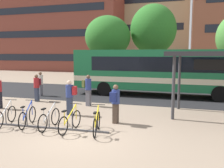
{
  "coord_description": "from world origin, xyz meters",
  "views": [
    {
      "loc": [
        3.54,
        -7.56,
        2.97
      ],
      "look_at": [
        -0.21,
        4.57,
        1.36
      ],
      "focal_mm": 39.08,
      "sensor_mm": 36.0,
      "label": 1
    }
  ],
  "objects_px": {
    "parked_bicycle_white_0": "(5,116)",
    "parked_bicycle_yellow_4": "(97,123)",
    "parked_bicycle_blue_1": "(28,117)",
    "city_bus": "(160,70)",
    "commuter_red_pack_4": "(70,95)",
    "street_tree_1": "(108,37)",
    "commuter_maroon_pack_1": "(37,86)",
    "commuter_grey_pack_2": "(40,82)",
    "commuter_navy_pack_5": "(115,101)",
    "parked_bicycle_silver_2": "(49,119)",
    "street_tree_0": "(153,29)",
    "parked_bicycle_yellow_3": "(70,121)",
    "commuter_olive_pack_0": "(88,88)"
  },
  "relations": [
    {
      "from": "commuter_olive_pack_0",
      "to": "commuter_red_pack_4",
      "type": "height_order",
      "value": "commuter_olive_pack_0"
    },
    {
      "from": "commuter_maroon_pack_1",
      "to": "commuter_grey_pack_2",
      "type": "relative_size",
      "value": 1.0
    },
    {
      "from": "commuter_maroon_pack_1",
      "to": "commuter_navy_pack_5",
      "type": "relative_size",
      "value": 1.01
    },
    {
      "from": "commuter_grey_pack_2",
      "to": "street_tree_1",
      "type": "bearing_deg",
      "value": 107.41
    },
    {
      "from": "street_tree_1",
      "to": "commuter_red_pack_4",
      "type": "bearing_deg",
      "value": -80.22
    },
    {
      "from": "parked_bicycle_blue_1",
      "to": "parked_bicycle_yellow_3",
      "type": "relative_size",
      "value": 0.98
    },
    {
      "from": "commuter_red_pack_4",
      "to": "street_tree_0",
      "type": "height_order",
      "value": "street_tree_0"
    },
    {
      "from": "commuter_olive_pack_0",
      "to": "commuter_red_pack_4",
      "type": "bearing_deg",
      "value": -79.0
    },
    {
      "from": "parked_bicycle_white_0",
      "to": "street_tree_1",
      "type": "distance_m",
      "value": 15.13
    },
    {
      "from": "city_bus",
      "to": "parked_bicycle_blue_1",
      "type": "height_order",
      "value": "city_bus"
    },
    {
      "from": "city_bus",
      "to": "commuter_maroon_pack_1",
      "type": "height_order",
      "value": "city_bus"
    },
    {
      "from": "city_bus",
      "to": "parked_bicycle_yellow_4",
      "type": "relative_size",
      "value": 7.12
    },
    {
      "from": "parked_bicycle_white_0",
      "to": "parked_bicycle_yellow_4",
      "type": "distance_m",
      "value": 3.97
    },
    {
      "from": "parked_bicycle_white_0",
      "to": "commuter_red_pack_4",
      "type": "bearing_deg",
      "value": -48.61
    },
    {
      "from": "commuter_navy_pack_5",
      "to": "parked_bicycle_yellow_3",
      "type": "bearing_deg",
      "value": 144.12
    },
    {
      "from": "street_tree_0",
      "to": "parked_bicycle_yellow_3",
      "type": "bearing_deg",
      "value": -92.72
    },
    {
      "from": "parked_bicycle_silver_2",
      "to": "commuter_olive_pack_0",
      "type": "relative_size",
      "value": 0.98
    },
    {
      "from": "city_bus",
      "to": "parked_bicycle_blue_1",
      "type": "distance_m",
      "value": 9.94
    },
    {
      "from": "commuter_maroon_pack_1",
      "to": "parked_bicycle_yellow_4",
      "type": "bearing_deg",
      "value": 43.43
    },
    {
      "from": "parked_bicycle_silver_2",
      "to": "street_tree_0",
      "type": "xyz_separation_m",
      "value": [
        1.74,
        16.67,
        4.93
      ]
    },
    {
      "from": "commuter_red_pack_4",
      "to": "commuter_olive_pack_0",
      "type": "bearing_deg",
      "value": -100.49
    },
    {
      "from": "commuter_grey_pack_2",
      "to": "parked_bicycle_white_0",
      "type": "bearing_deg",
      "value": -34.54
    },
    {
      "from": "parked_bicycle_blue_1",
      "to": "street_tree_0",
      "type": "distance_m",
      "value": 17.57
    },
    {
      "from": "parked_bicycle_blue_1",
      "to": "city_bus",
      "type": "bearing_deg",
      "value": -39.68
    },
    {
      "from": "parked_bicycle_silver_2",
      "to": "parked_bicycle_yellow_3",
      "type": "relative_size",
      "value": 1.0
    },
    {
      "from": "parked_bicycle_white_0",
      "to": "street_tree_1",
      "type": "height_order",
      "value": "street_tree_1"
    },
    {
      "from": "parked_bicycle_blue_1",
      "to": "parked_bicycle_silver_2",
      "type": "distance_m",
      "value": 1.04
    },
    {
      "from": "commuter_navy_pack_5",
      "to": "street_tree_0",
      "type": "xyz_separation_m",
      "value": [
        -0.55,
        15.22,
        4.35
      ]
    },
    {
      "from": "parked_bicycle_blue_1",
      "to": "commuter_grey_pack_2",
      "type": "bearing_deg",
      "value": 15.91
    },
    {
      "from": "parked_bicycle_silver_2",
      "to": "parked_bicycle_yellow_3",
      "type": "bearing_deg",
      "value": -97.38
    },
    {
      "from": "parked_bicycle_yellow_3",
      "to": "commuter_navy_pack_5",
      "type": "distance_m",
      "value": 2.12
    },
    {
      "from": "city_bus",
      "to": "commuter_olive_pack_0",
      "type": "relative_size",
      "value": 6.83
    },
    {
      "from": "commuter_navy_pack_5",
      "to": "city_bus",
      "type": "bearing_deg",
      "value": -2.22
    },
    {
      "from": "street_tree_0",
      "to": "parked_bicycle_white_0",
      "type": "bearing_deg",
      "value": -102.42
    },
    {
      "from": "commuter_maroon_pack_1",
      "to": "commuter_grey_pack_2",
      "type": "height_order",
      "value": "commuter_grey_pack_2"
    },
    {
      "from": "commuter_maroon_pack_1",
      "to": "street_tree_1",
      "type": "relative_size",
      "value": 0.26
    },
    {
      "from": "city_bus",
      "to": "street_tree_0",
      "type": "relative_size",
      "value": 1.54
    },
    {
      "from": "parked_bicycle_white_0",
      "to": "parked_bicycle_yellow_4",
      "type": "height_order",
      "value": "same"
    },
    {
      "from": "parked_bicycle_blue_1",
      "to": "street_tree_1",
      "type": "bearing_deg",
      "value": -8.52
    },
    {
      "from": "parked_bicycle_yellow_4",
      "to": "street_tree_1",
      "type": "relative_size",
      "value": 0.26
    },
    {
      "from": "commuter_red_pack_4",
      "to": "street_tree_1",
      "type": "xyz_separation_m",
      "value": [
        -2.1,
        12.21,
        3.54
      ]
    },
    {
      "from": "parked_bicycle_yellow_3",
      "to": "street_tree_0",
      "type": "relative_size",
      "value": 0.22
    },
    {
      "from": "commuter_grey_pack_2",
      "to": "street_tree_0",
      "type": "height_order",
      "value": "street_tree_0"
    },
    {
      "from": "commuter_navy_pack_5",
      "to": "street_tree_1",
      "type": "height_order",
      "value": "street_tree_1"
    },
    {
      "from": "commuter_maroon_pack_1",
      "to": "street_tree_1",
      "type": "bearing_deg",
      "value": 164.32
    },
    {
      "from": "commuter_maroon_pack_1",
      "to": "commuter_red_pack_4",
      "type": "distance_m",
      "value": 4.28
    },
    {
      "from": "city_bus",
      "to": "commuter_red_pack_4",
      "type": "bearing_deg",
      "value": 62.65
    },
    {
      "from": "commuter_red_pack_4",
      "to": "commuter_navy_pack_5",
      "type": "bearing_deg",
      "value": 153.58
    },
    {
      "from": "commuter_navy_pack_5",
      "to": "street_tree_0",
      "type": "height_order",
      "value": "street_tree_0"
    },
    {
      "from": "parked_bicycle_silver_2",
      "to": "commuter_grey_pack_2",
      "type": "relative_size",
      "value": 1.02
    }
  ]
}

